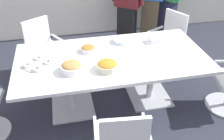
# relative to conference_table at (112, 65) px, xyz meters

# --- Properties ---
(ground_plane) EXTENTS (10.00, 10.00, 0.01)m
(ground_plane) POSITION_rel_conference_table_xyz_m (0.00, 0.00, -0.63)
(ground_plane) COLOR #2D303D
(conference_table) EXTENTS (2.40, 1.20, 0.75)m
(conference_table) POSITION_rel_conference_table_xyz_m (0.00, 0.00, 0.00)
(conference_table) COLOR silver
(conference_table) RESTS_ON ground
(office_chair_3) EXTENTS (0.73, 0.73, 0.91)m
(office_chair_3) POSITION_rel_conference_table_xyz_m (1.13, 0.82, -0.22)
(office_chair_3) COLOR silver
(office_chair_3) RESTS_ON ground
(office_chair_4) EXTENTS (0.74, 0.74, 0.91)m
(office_chair_4) POSITION_rel_conference_table_xyz_m (-0.88, 0.94, -0.22)
(office_chair_4) COLOR silver
(office_chair_4) RESTS_ON ground
(person_standing_0) EXTENTS (0.53, 0.44, 1.69)m
(person_standing_0) POSITION_rel_conference_table_xyz_m (0.63, 1.61, 0.25)
(person_standing_0) COLOR black
(person_standing_0) RESTS_ON ground
(snack_bowl_pretzels) EXTENTS (0.20, 0.20, 0.08)m
(snack_bowl_pretzels) POSITION_rel_conference_table_xyz_m (-0.27, 0.20, 0.16)
(snack_bowl_pretzels) COLOR white
(snack_bowl_pretzels) RESTS_ON conference_table
(snack_bowl_chips_orange) EXTENTS (0.25, 0.25, 0.11)m
(snack_bowl_chips_orange) POSITION_rel_conference_table_xyz_m (-0.11, -0.27, 0.18)
(snack_bowl_chips_orange) COLOR beige
(snack_bowl_chips_orange) RESTS_ON conference_table
(snack_bowl_cookies) EXTENTS (0.26, 0.26, 0.12)m
(snack_bowl_cookies) POSITION_rel_conference_table_xyz_m (-0.52, -0.22, 0.18)
(snack_bowl_cookies) COLOR white
(snack_bowl_cookies) RESTS_ON conference_table
(donut_platter) EXTENTS (0.35, 0.35, 0.04)m
(donut_platter) POSITION_rel_conference_table_xyz_m (-0.91, -0.01, 0.14)
(donut_platter) COLOR white
(donut_platter) RESTS_ON conference_table
(plate_stack) EXTENTS (0.24, 0.24, 0.05)m
(plate_stack) POSITION_rel_conference_table_xyz_m (0.21, 0.37, 0.15)
(plate_stack) COLOR white
(plate_stack) RESTS_ON conference_table
(napkin_pile) EXTENTS (0.14, 0.14, 0.08)m
(napkin_pile) POSITION_rel_conference_table_xyz_m (0.65, 0.27, 0.16)
(napkin_pile) COLOR white
(napkin_pile) RESTS_ON conference_table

